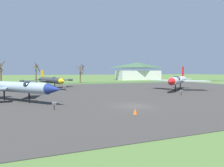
# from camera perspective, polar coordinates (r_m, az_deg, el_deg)

# --- Properties ---
(ground_plane) EXTENTS (600.00, 600.00, 0.00)m
(ground_plane) POSITION_cam_1_polar(r_m,az_deg,el_deg) (23.72, 6.33, -6.79)
(ground_plane) COLOR #4C6B33
(asphalt_apron) EXTENTS (97.57, 55.46, 0.05)m
(asphalt_apron) POSITION_cam_1_polar(r_m,az_deg,el_deg) (39.14, -4.76, -2.72)
(asphalt_apron) COLOR #383533
(asphalt_apron) RESTS_ON ground
(grass_verge_strip) EXTENTS (157.57, 12.00, 0.06)m
(grass_verge_strip) POSITION_cam_1_polar(r_m,az_deg,el_deg) (72.08, -12.08, 0.01)
(grass_verge_strip) COLOR #3C592C
(grass_verge_strip) RESTS_ON ground
(jet_fighter_front_left) EXTENTS (14.40, 13.05, 5.64)m
(jet_fighter_front_left) POSITION_cam_1_polar(r_m,az_deg,el_deg) (46.08, 19.04, 0.96)
(jet_fighter_front_left) COLOR silver
(jet_fighter_front_left) RESTS_ON ground
(info_placard_front_left) EXTENTS (0.51, 0.21, 1.00)m
(info_placard_front_left) POSITION_cam_1_polar(r_m,az_deg,el_deg) (36.25, 19.98, -2.46)
(info_placard_front_left) COLOR black
(info_placard_front_left) RESTS_ON ground
(jet_fighter_front_right) EXTENTS (12.06, 13.15, 4.91)m
(jet_fighter_front_right) POSITION_cam_1_polar(r_m,az_deg,el_deg) (29.72, -26.28, -0.88)
(jet_fighter_front_right) COLOR #8EA3B2
(jet_fighter_front_right) RESTS_ON ground
(info_placard_front_right) EXTENTS (0.54, 0.34, 0.88)m
(info_placard_front_right) POSITION_cam_1_polar(r_m,az_deg,el_deg) (22.13, -16.89, -6.23)
(info_placard_front_right) COLOR black
(info_placard_front_right) RESTS_ON ground
(jet_fighter_rear_center) EXTENTS (13.43, 14.98, 4.77)m
(jet_fighter_rear_center) POSITION_cam_1_polar(r_m,az_deg,el_deg) (51.23, -17.86, 0.98)
(jet_fighter_rear_center) COLOR #33383D
(jet_fighter_rear_center) RESTS_ON ground
(info_placard_rear_center) EXTENTS (0.55, 0.35, 1.10)m
(info_placard_rear_center) POSITION_cam_1_polar(r_m,az_deg,el_deg) (44.22, -13.95, -1.25)
(info_placard_rear_center) COLOR black
(info_placard_rear_center) RESTS_ON ground
(bare_tree_left_of_center) EXTENTS (3.39, 2.84, 8.37)m
(bare_tree_left_of_center) POSITION_cam_1_polar(r_m,az_deg,el_deg) (79.02, -30.37, 2.87)
(bare_tree_left_of_center) COLOR brown
(bare_tree_left_of_center) RESTS_ON ground
(bare_tree_center) EXTENTS (2.69, 2.49, 7.93)m
(bare_tree_center) POSITION_cam_1_polar(r_m,az_deg,el_deg) (73.52, -21.73, 3.12)
(bare_tree_center) COLOR brown
(bare_tree_center) RESTS_ON ground
(bare_tree_right_of_center) EXTENTS (3.56, 3.55, 7.29)m
(bare_tree_right_of_center) POSITION_cam_1_polar(r_m,az_deg,el_deg) (74.45, -9.39, 3.24)
(bare_tree_right_of_center) COLOR brown
(bare_tree_right_of_center) RESTS_ON ground
(visitor_building) EXTENTS (24.78, 10.68, 9.66)m
(visitor_building) POSITION_cam_1_polar(r_m,az_deg,el_deg) (107.34, 7.84, 3.68)
(visitor_building) COLOR silver
(visitor_building) RESTS_ON ground
(traffic_cone) EXTENTS (0.44, 0.44, 0.63)m
(traffic_cone) POSITION_cam_1_polar(r_m,az_deg,el_deg) (19.08, 6.90, -8.33)
(traffic_cone) COLOR orange
(traffic_cone) RESTS_ON ground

